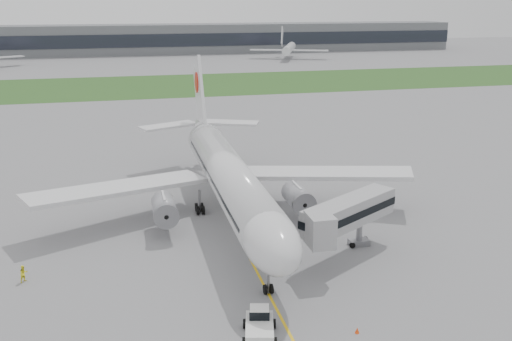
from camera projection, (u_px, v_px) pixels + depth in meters
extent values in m
plane|color=gray|center=(236.00, 231.00, 66.46)|extent=(600.00, 600.00, 0.00)
cube|color=#335D23|center=(159.00, 85.00, 178.16)|extent=(600.00, 50.00, 0.02)
cube|color=slate|center=(142.00, 39.00, 278.53)|extent=(320.00, 22.00, 14.00)
cube|color=#21242F|center=(143.00, 41.00, 268.29)|extent=(320.00, 0.60, 6.00)
cylinder|color=silver|center=(229.00, 176.00, 68.56)|extent=(5.00, 38.00, 5.00)
ellipsoid|color=silver|center=(270.00, 240.00, 50.41)|extent=(5.00, 11.00, 5.00)
cube|color=black|center=(273.00, 235.00, 49.22)|extent=(3.20, 1.54, 1.14)
cone|color=silver|center=(202.00, 130.00, 88.81)|extent=(5.00, 10.53, 6.16)
cube|color=silver|center=(118.00, 188.00, 67.87)|extent=(22.13, 13.52, 1.70)
cube|color=silver|center=(325.00, 173.00, 73.68)|extent=(22.13, 13.52, 1.70)
cylinder|color=gray|center=(164.00, 209.00, 65.20)|extent=(2.70, 5.20, 2.70)
cylinder|color=gray|center=(298.00, 198.00, 68.78)|extent=(2.70, 5.20, 2.70)
cube|color=silver|center=(200.00, 96.00, 88.73)|extent=(0.45, 10.90, 12.76)
cylinder|color=red|center=(198.00, 82.00, 89.09)|extent=(0.60, 3.20, 3.20)
cube|color=silver|center=(168.00, 126.00, 89.91)|extent=(9.54, 6.34, 0.35)
cube|color=silver|center=(230.00, 123.00, 92.14)|extent=(9.54, 6.34, 0.35)
cylinder|color=gray|center=(268.00, 278.00, 52.05)|extent=(0.24, 0.24, 3.10)
cylinder|color=black|center=(200.00, 209.00, 72.10)|extent=(1.40, 1.10, 1.10)
cylinder|color=black|center=(249.00, 205.00, 73.53)|extent=(1.40, 1.10, 1.10)
cube|color=white|center=(260.00, 329.00, 45.52)|extent=(3.08, 4.38, 1.06)
cube|color=white|center=(259.00, 313.00, 46.28)|extent=(1.88, 1.75, 0.88)
cube|color=black|center=(259.00, 312.00, 46.27)|extent=(1.93, 1.80, 0.75)
cylinder|color=black|center=(245.00, 324.00, 46.88)|extent=(0.49, 0.85, 0.80)
cylinder|color=black|center=(274.00, 324.00, 46.88)|extent=(0.49, 0.85, 0.80)
cube|color=#9C9C9E|center=(349.00, 212.00, 59.31)|extent=(12.39, 9.02, 2.75)
cube|color=black|center=(349.00, 212.00, 59.31)|extent=(12.59, 9.19, 0.82)
cube|color=#9C9C9E|center=(320.00, 230.00, 54.67)|extent=(2.38, 3.12, 3.12)
cylinder|color=gray|center=(359.00, 230.00, 62.35)|extent=(0.64, 0.64, 3.48)
cube|color=gray|center=(359.00, 242.00, 62.76)|extent=(2.55, 2.24, 0.64)
cylinder|color=black|center=(352.00, 245.00, 61.96)|extent=(0.57, 0.69, 0.64)
cylinder|color=black|center=(365.00, 239.00, 63.56)|extent=(0.57, 0.69, 0.64)
cone|color=#FF440D|center=(357.00, 330.00, 46.20)|extent=(0.37, 0.37, 0.51)
imported|color=#AFED27|center=(258.00, 319.00, 46.81)|extent=(0.70, 0.67, 1.61)
imported|color=yellow|center=(24.00, 274.00, 54.42)|extent=(1.04, 1.03, 1.70)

